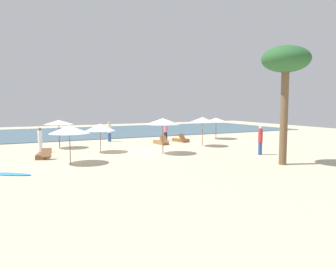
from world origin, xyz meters
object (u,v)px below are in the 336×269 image
at_px(umbrella_0, 100,127).
at_px(umbrella_2, 163,121).
at_px(surfboard, 8,174).
at_px(person_4, 40,140).
at_px(umbrella_1, 59,122).
at_px(person_1, 109,131).
at_px(umbrella_4, 203,120).
at_px(palm_0, 286,64).
at_px(person_2, 260,140).
at_px(umbrella_3, 69,129).
at_px(umbrella_5, 216,120).
at_px(person_0, 166,131).
at_px(lounger_3, 161,142).
at_px(lounger_2, 181,140).
at_px(lounger_0, 43,155).

distance_m(umbrella_0, umbrella_2, 4.32).
bearing_deg(umbrella_0, surfboard, -138.67).
distance_m(person_4, surfboard, 7.22).
xyz_separation_m(umbrella_1, surfboard, (-3.55, -8.44, -1.89)).
xyz_separation_m(person_1, person_4, (-6.03, -4.06, -0.03)).
height_order(umbrella_4, palm_0, palm_0).
height_order(person_1, person_2, person_2).
distance_m(umbrella_3, umbrella_5, 16.05).
bearing_deg(umbrella_4, person_0, 97.90).
height_order(person_1, palm_0, palm_0).
xyz_separation_m(umbrella_3, surfboard, (-3.13, -1.62, -1.86)).
relative_size(lounger_3, person_1, 0.98).
bearing_deg(umbrella_4, lounger_2, 91.17).
height_order(umbrella_3, lounger_3, umbrella_3).
bearing_deg(palm_0, person_0, 92.24).
height_order(umbrella_4, surfboard, umbrella_4).
xyz_separation_m(umbrella_2, palm_0, (4.19, -6.39, 3.27)).
distance_m(person_2, person_4, 14.69).
xyz_separation_m(person_2, palm_0, (-1.26, -3.18, 4.43)).
height_order(umbrella_3, umbrella_4, umbrella_4).
xyz_separation_m(person_0, person_1, (-4.82, 1.26, 0.04)).
xyz_separation_m(umbrella_3, lounger_2, (10.44, 6.33, -1.72)).
bearing_deg(umbrella_1, palm_0, -51.01).
distance_m(umbrella_0, lounger_2, 8.47).
distance_m(umbrella_4, person_4, 11.84).
bearing_deg(surfboard, umbrella_4, 18.75).
bearing_deg(umbrella_4, palm_0, -91.18).
distance_m(person_2, surfboard, 14.76).
relative_size(lounger_0, person_1, 1.03).
xyz_separation_m(umbrella_0, lounger_0, (-3.80, -0.85, -1.54)).
relative_size(umbrella_0, lounger_0, 1.12).
bearing_deg(person_0, surfboard, -143.21).
bearing_deg(umbrella_3, lounger_0, 114.49).
bearing_deg(lounger_3, palm_0, -78.99).
bearing_deg(umbrella_0, lounger_3, 21.11).
xyz_separation_m(umbrella_2, lounger_2, (4.29, 5.37, -1.96)).
distance_m(umbrella_0, surfboard, 7.84).
distance_m(umbrella_1, umbrella_3, 6.83).
distance_m(umbrella_4, lounger_0, 11.84).
distance_m(umbrella_5, lounger_0, 16.33).
bearing_deg(umbrella_1, person_0, 7.49).
bearing_deg(umbrella_3, person_1, 61.85).
distance_m(umbrella_0, umbrella_5, 12.36).
relative_size(lounger_0, person_2, 0.95).
bearing_deg(palm_0, person_4, 136.86).
bearing_deg(umbrella_4, umbrella_3, -164.04).
height_order(lounger_0, person_1, person_1).
xyz_separation_m(umbrella_0, person_4, (-3.68, 1.81, -0.85)).
xyz_separation_m(lounger_2, person_1, (-5.46, 2.97, 0.70)).
distance_m(person_4, palm_0, 16.25).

